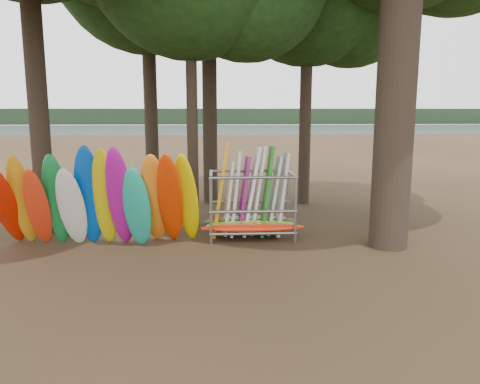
{
  "coord_description": "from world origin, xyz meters",
  "views": [
    {
      "loc": [
        -0.24,
        -12.19,
        3.83
      ],
      "look_at": [
        0.46,
        1.5,
        1.4
      ],
      "focal_mm": 35.0,
      "sensor_mm": 36.0,
      "label": 1
    }
  ],
  "objects": [
    {
      "name": "storage_rack",
      "position": [
        0.81,
        1.57,
        0.94
      ],
      "size": [
        3.07,
        1.54,
        2.89
      ],
      "color": "gray",
      "rests_on": "ground"
    },
    {
      "name": "far_shore",
      "position": [
        0.0,
        110.0,
        2.0
      ],
      "size": [
        160.0,
        4.0,
        4.0
      ],
      "primitive_type": "cube",
      "color": "black",
      "rests_on": "ground"
    },
    {
      "name": "kayak_row",
      "position": [
        -3.43,
        0.63,
        1.33
      ],
      "size": [
        5.76,
        2.15,
        3.06
      ],
      "color": "red",
      "rests_on": "ground"
    },
    {
      "name": "lake",
      "position": [
        0.0,
        60.0,
        0.0
      ],
      "size": [
        160.0,
        160.0,
        0.0
      ],
      "primitive_type": "plane",
      "color": "gray",
      "rests_on": "ground"
    },
    {
      "name": "ground",
      "position": [
        0.0,
        0.0,
        0.0
      ],
      "size": [
        120.0,
        120.0,
        0.0
      ],
      "primitive_type": "plane",
      "color": "#47331E",
      "rests_on": "ground"
    }
  ]
}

